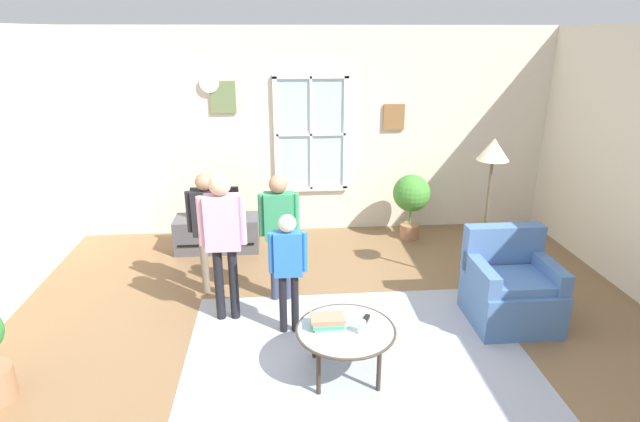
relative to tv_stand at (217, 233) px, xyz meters
The scene contains 17 objects.
ground_plane 2.79m from the tv_stand, 62.46° to the right, with size 6.87×6.76×0.02m, color brown.
back_wall 1.84m from the tv_stand, 27.68° to the left, with size 6.27×0.17×2.69m.
area_rug 2.77m from the tv_stand, 59.07° to the right, with size 2.92×2.16×0.01m, color #999EAD.
tv_stand is the anchor object (origin of this frame).
television 0.42m from the tv_stand, 90.00° to the right, with size 0.58×0.08×0.39m.
armchair 3.51m from the tv_stand, 33.02° to the right, with size 0.76×0.74×0.87m.
coffee_table 2.91m from the tv_stand, 63.74° to the right, with size 0.80×0.80×0.42m.
book_stack 2.81m from the tv_stand, 65.77° to the right, with size 0.27×0.19×0.09m.
cup 3.02m from the tv_stand, 62.25° to the right, with size 0.07×0.07×0.10m, color white.
remote_near_books 2.72m from the tv_stand, 64.08° to the right, with size 0.04×0.14×0.02m, color black.
remote_near_cup 2.90m from the tv_stand, 59.60° to the right, with size 0.04×0.14×0.02m, color black.
person_black_shirt 1.30m from the tv_stand, 87.05° to the right, with size 0.40×0.18×1.31m.
person_pink_shirt 1.83m from the tv_stand, 80.76° to the right, with size 0.43×0.20×1.44m.
person_green_shirt 1.67m from the tv_stand, 59.57° to the right, with size 0.40×0.18×1.33m.
person_blue_shirt 2.19m from the tv_stand, 66.32° to the right, with size 0.34×0.16×1.14m.
potted_plant_by_window 2.54m from the tv_stand, ahead, with size 0.48×0.48×0.87m.
floor_lamp 3.37m from the tv_stand, 22.31° to the right, with size 0.32×0.32×1.62m.
Camera 1 is at (-0.49, -3.57, 2.63)m, focal length 28.60 mm.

